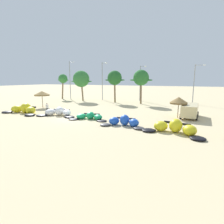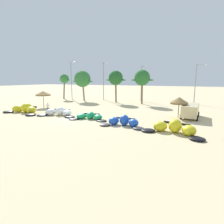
{
  "view_description": "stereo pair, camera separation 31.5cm",
  "coord_description": "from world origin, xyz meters",
  "px_view_note": "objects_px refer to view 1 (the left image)",
  "views": [
    {
      "loc": [
        14.73,
        -19.73,
        5.27
      ],
      "look_at": [
        4.96,
        2.0,
        1.0
      ],
      "focal_mm": 29.4,
      "sensor_mm": 36.0,
      "label": 1
    },
    {
      "loc": [
        15.02,
        -19.6,
        5.27
      ],
      "look_at": [
        4.96,
        2.0,
        1.0
      ],
      "focal_mm": 29.4,
      "sensor_mm": 36.0,
      "label": 2
    }
  ],
  "objects_px": {
    "kite_left_of_center": "(90,117)",
    "beach_umbrella_near_van": "(42,93)",
    "kite_center": "(124,122)",
    "beach_umbrella_middle": "(179,100)",
    "lamppost_east_center": "(141,81)",
    "lamppost_east": "(195,82)",
    "palm_leftmost": "(63,79)",
    "kite_left": "(59,112)",
    "palm_left_of_gap": "(115,78)",
    "palm_center_left": "(141,78)",
    "kite_right_of_center": "(175,128)",
    "parked_van": "(190,110)",
    "kite_far_left": "(24,109)",
    "lamppost_west": "(70,79)",
    "person_near_kites": "(47,108)",
    "lamppost_west_center": "(103,79)",
    "palm_left": "(81,79)"
  },
  "relations": [
    {
      "from": "parked_van",
      "to": "palm_left_of_gap",
      "type": "xyz_separation_m",
      "value": [
        -16.31,
        11.25,
        4.42
      ]
    },
    {
      "from": "beach_umbrella_middle",
      "to": "person_near_kites",
      "type": "height_order",
      "value": "beach_umbrella_middle"
    },
    {
      "from": "lamppost_west",
      "to": "lamppost_east",
      "type": "relative_size",
      "value": 1.18
    },
    {
      "from": "palm_center_left",
      "to": "lamppost_west_center",
      "type": "bearing_deg",
      "value": 161.37
    },
    {
      "from": "kite_far_left",
      "to": "parked_van",
      "type": "bearing_deg",
      "value": 16.65
    },
    {
      "from": "kite_center",
      "to": "lamppost_west",
      "type": "bearing_deg",
      "value": 137.74
    },
    {
      "from": "palm_left_of_gap",
      "to": "beach_umbrella_middle",
      "type": "bearing_deg",
      "value": -39.22
    },
    {
      "from": "kite_left_of_center",
      "to": "palm_center_left",
      "type": "bearing_deg",
      "value": 83.84
    },
    {
      "from": "beach_umbrella_near_van",
      "to": "palm_leftmost",
      "type": "distance_m",
      "value": 15.57
    },
    {
      "from": "kite_left",
      "to": "parked_van",
      "type": "bearing_deg",
      "value": 20.28
    },
    {
      "from": "parked_van",
      "to": "lamppost_east",
      "type": "distance_m",
      "value": 16.05
    },
    {
      "from": "palm_left_of_gap",
      "to": "lamppost_east",
      "type": "xyz_separation_m",
      "value": [
        16.64,
        4.37,
        -0.79
      ]
    },
    {
      "from": "kite_left_of_center",
      "to": "lamppost_east",
      "type": "relative_size",
      "value": 0.66
    },
    {
      "from": "kite_center",
      "to": "palm_left_of_gap",
      "type": "distance_m",
      "value": 22.21
    },
    {
      "from": "beach_umbrella_middle",
      "to": "palm_leftmost",
      "type": "distance_m",
      "value": 33.63
    },
    {
      "from": "kite_left",
      "to": "beach_umbrella_near_van",
      "type": "relative_size",
      "value": 2.04
    },
    {
      "from": "palm_center_left",
      "to": "beach_umbrella_middle",
      "type": "bearing_deg",
      "value": -54.24
    },
    {
      "from": "kite_left",
      "to": "beach_umbrella_middle",
      "type": "height_order",
      "value": "beach_umbrella_middle"
    },
    {
      "from": "parked_van",
      "to": "kite_left",
      "type": "bearing_deg",
      "value": -159.72
    },
    {
      "from": "lamppost_east_center",
      "to": "kite_left_of_center",
      "type": "bearing_deg",
      "value": -90.77
    },
    {
      "from": "kite_far_left",
      "to": "kite_left_of_center",
      "type": "xyz_separation_m",
      "value": [
        11.81,
        0.36,
        -0.22
      ]
    },
    {
      "from": "kite_left_of_center",
      "to": "parked_van",
      "type": "relative_size",
      "value": 1.07
    },
    {
      "from": "beach_umbrella_middle",
      "to": "lamppost_west",
      "type": "relative_size",
      "value": 0.29
    },
    {
      "from": "kite_left_of_center",
      "to": "beach_umbrella_near_van",
      "type": "distance_m",
      "value": 15.0
    },
    {
      "from": "kite_far_left",
      "to": "palm_left_of_gap",
      "type": "distance_m",
      "value": 20.52
    },
    {
      "from": "kite_left_of_center",
      "to": "parked_van",
      "type": "xyz_separation_m",
      "value": [
        12.11,
        6.79,
        0.73
      ]
    },
    {
      "from": "palm_left_of_gap",
      "to": "palm_center_left",
      "type": "xyz_separation_m",
      "value": [
        6.14,
        -0.04,
        0.02
      ]
    },
    {
      "from": "palm_leftmost",
      "to": "lamppost_west_center",
      "type": "xyz_separation_m",
      "value": [
        10.85,
        2.16,
        -0.06
      ]
    },
    {
      "from": "beach_umbrella_middle",
      "to": "person_near_kites",
      "type": "bearing_deg",
      "value": -165.49
    },
    {
      "from": "palm_left",
      "to": "lamppost_east",
      "type": "xyz_separation_m",
      "value": [
        25.34,
        4.77,
        -0.6
      ]
    },
    {
      "from": "kite_left",
      "to": "lamppost_east",
      "type": "height_order",
      "value": "lamppost_east"
    },
    {
      "from": "beach_umbrella_near_van",
      "to": "lamppost_east",
      "type": "relative_size",
      "value": 0.37
    },
    {
      "from": "kite_left",
      "to": "lamppost_east",
      "type": "bearing_deg",
      "value": 51.0
    },
    {
      "from": "kite_center",
      "to": "beach_umbrella_near_van",
      "type": "bearing_deg",
      "value": 160.1
    },
    {
      "from": "kite_center",
      "to": "person_near_kites",
      "type": "xyz_separation_m",
      "value": [
        -13.69,
        2.41,
        0.35
      ]
    },
    {
      "from": "kite_left",
      "to": "beach_umbrella_near_van",
      "type": "xyz_separation_m",
      "value": [
        -8.28,
        5.27,
        2.16
      ]
    },
    {
      "from": "kite_far_left",
      "to": "beach_umbrella_middle",
      "type": "xyz_separation_m",
      "value": [
        22.43,
        6.31,
        1.82
      ]
    },
    {
      "from": "palm_leftmost",
      "to": "palm_left_of_gap",
      "type": "distance_m",
      "value": 15.87
    },
    {
      "from": "person_near_kites",
      "to": "palm_leftmost",
      "type": "distance_m",
      "value": 22.35
    },
    {
      "from": "beach_umbrella_middle",
      "to": "lamppost_east",
      "type": "height_order",
      "value": "lamppost_east"
    },
    {
      "from": "kite_far_left",
      "to": "parked_van",
      "type": "xyz_separation_m",
      "value": [
        23.92,
        7.15,
        0.51
      ]
    },
    {
      "from": "palm_left",
      "to": "lamppost_east_center",
      "type": "relative_size",
      "value": 0.87
    },
    {
      "from": "beach_umbrella_middle",
      "to": "palm_center_left",
      "type": "bearing_deg",
      "value": 125.76
    },
    {
      "from": "kite_right_of_center",
      "to": "lamppost_west_center",
      "type": "bearing_deg",
      "value": 130.28
    },
    {
      "from": "kite_center",
      "to": "beach_umbrella_middle",
      "type": "bearing_deg",
      "value": 54.3
    },
    {
      "from": "lamppost_east",
      "to": "palm_leftmost",
      "type": "bearing_deg",
      "value": -175.0
    },
    {
      "from": "beach_umbrella_middle",
      "to": "person_near_kites",
      "type": "distance_m",
      "value": 19.63
    },
    {
      "from": "kite_right_of_center",
      "to": "lamppost_west",
      "type": "distance_m",
      "value": 35.79
    },
    {
      "from": "kite_right_of_center",
      "to": "parked_van",
      "type": "bearing_deg",
      "value": 82.65
    },
    {
      "from": "lamppost_west",
      "to": "lamppost_west_center",
      "type": "relative_size",
      "value": 1.04
    }
  ]
}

